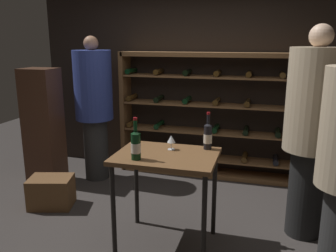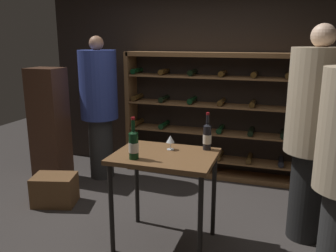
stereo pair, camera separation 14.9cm
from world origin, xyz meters
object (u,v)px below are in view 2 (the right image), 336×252
Objects in this scene: person_host_in_suit at (99,102)px; wine_bottle_black_capsule at (134,144)px; wine_rack at (221,117)px; tasting_table at (165,166)px; display_cabinet at (49,125)px; wine_glass_stemmed_left at (170,140)px; wine_crate at (55,190)px; person_guest_plum_blouse at (314,127)px; wine_bottle_green_slim at (207,136)px.

person_host_in_suit reaches higher than wine_bottle_black_capsule.
tasting_table is at bearing -95.78° from wine_rack.
wine_rack reaches higher than display_cabinet.
wine_glass_stemmed_left is (2.02, -0.91, 0.22)m from display_cabinet.
wine_bottle_black_capsule is at bearing -24.31° from wine_crate.
display_cabinet is at bearing 44.28° from person_host_in_suit.
person_host_in_suit is at bearing -161.79° from wine_rack.
wine_bottle_green_slim is at bearing -33.52° from person_guest_plum_blouse.
tasting_table is at bearing -27.38° from person_guest_plum_blouse.
wine_crate is (-0.11, -0.95, -0.90)m from person_host_in_suit.
wine_bottle_green_slim is at bearing 18.98° from wine_glass_stemmed_left.
wine_bottle_black_capsule is 2.70× the size of wine_glass_stemmed_left.
tasting_table is at bearing 43.70° from wine_bottle_black_capsule.
person_host_in_suit is 1.31m from wine_crate.
tasting_table is at bearing 157.42° from person_host_in_suit.
display_cabinet is at bearing 155.70° from wine_glass_stemmed_left.
wine_crate is 3.53× the size of wine_glass_stemmed_left.
person_host_in_suit reaches higher than wine_crate.
wine_glass_stemmed_left is at bearing -161.02° from wine_bottle_green_slim.
tasting_table is 1.94m from person_host_in_suit.
display_cabinet is at bearing 145.10° from wine_bottle_black_capsule.
display_cabinet is 4.34× the size of wine_bottle_green_slim.
wine_bottle_green_slim is (0.33, 0.25, 0.24)m from tasting_table.
wine_crate is (-2.76, -0.16, -0.94)m from person_guest_plum_blouse.
wine_glass_stemmed_left is at bearing -96.02° from wine_rack.
display_cabinet is (-2.20, -0.79, -0.09)m from wine_rack.
person_guest_plum_blouse is at bearing -50.53° from wine_rack.
wine_crate is at bearing 165.81° from tasting_table.
wine_crate is 0.31× the size of display_cabinet.
wine_glass_stemmed_left is (0.01, 0.14, 0.21)m from tasting_table.
person_host_in_suit is 1.83m from wine_glass_stemmed_left.
wine_bottle_black_capsule is (-0.40, -2.05, 0.16)m from wine_rack.
tasting_table is 1.89× the size of wine_crate.
wine_glass_stemmed_left is at bearing 57.58° from wine_bottle_black_capsule.
wine_crate is 1.31× the size of wine_bottle_black_capsule.
tasting_table is 0.45× the size of person_guest_plum_blouse.
person_guest_plum_blouse is at bearing -8.99° from display_cabinet.
wine_bottle_black_capsule is at bearing -23.79° from person_guest_plum_blouse.
display_cabinet reaches higher than tasting_table.
wine_bottle_green_slim is at bearing -84.83° from wine_rack.
wine_bottle_black_capsule is at bearing -34.90° from display_cabinet.
display_cabinet is at bearing -160.33° from wine_rack.
display_cabinet is 11.28× the size of wine_glass_stemmed_left.
wine_bottle_green_slim reaches higher than wine_glass_stemmed_left.
wine_rack is 20.11× the size of wine_glass_stemmed_left.
display_cabinet is (-2.02, 1.06, -0.01)m from tasting_table.
wine_crate is (-1.68, -1.46, -0.68)m from wine_rack.
tasting_table is (-0.19, -1.84, -0.08)m from wine_rack.
person_host_in_suit is at bearing 139.78° from wine_glass_stemmed_left.
person_host_in_suit is (-1.39, 1.32, 0.29)m from tasting_table.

